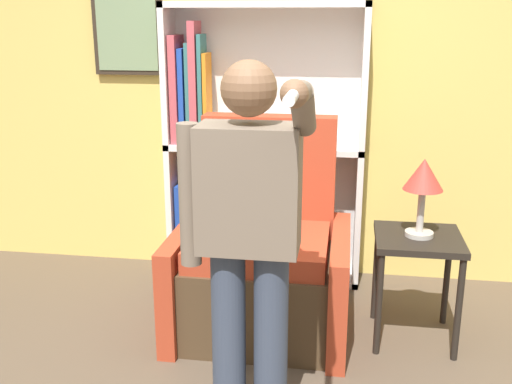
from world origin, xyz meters
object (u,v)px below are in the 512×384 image
at_px(armchair, 263,264).
at_px(person_standing, 249,228).
at_px(bookcase, 240,154).
at_px(side_table, 417,254).
at_px(table_lamp, 423,180).

bearing_deg(armchair, person_standing, -85.66).
bearing_deg(person_standing, armchair, 94.34).
height_order(bookcase, armchair, bookcase).
bearing_deg(side_table, person_standing, -132.95).
bearing_deg(armchair, side_table, -2.17).
relative_size(bookcase, armchair, 1.54).
relative_size(person_standing, side_table, 2.60).
distance_m(bookcase, side_table, 1.39).
height_order(person_standing, side_table, person_standing).
height_order(person_standing, table_lamp, person_standing).
bearing_deg(table_lamp, bookcase, 146.67).
distance_m(bookcase, armchair, 0.90).
distance_m(person_standing, side_table, 1.24).
distance_m(bookcase, person_standing, 1.63).
bearing_deg(person_standing, side_table, 47.05).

